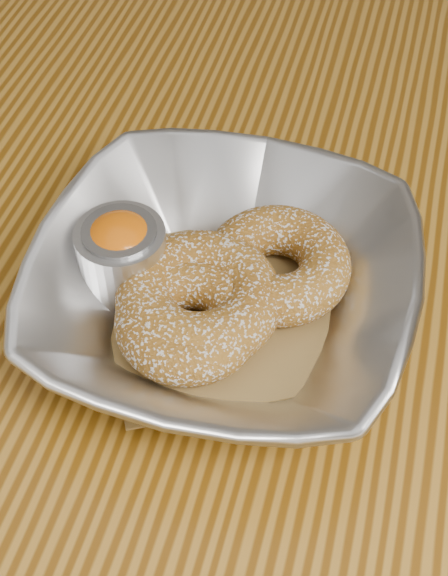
% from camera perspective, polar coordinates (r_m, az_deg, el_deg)
% --- Properties ---
extents(table, '(1.20, 0.80, 0.75)m').
position_cam_1_polar(table, '(0.62, 0.50, -4.04)').
color(table, '#8E5C19').
rests_on(table, ground_plane).
extents(serving_bowl, '(0.23, 0.23, 0.06)m').
position_cam_1_polar(serving_bowl, '(0.49, 0.00, -0.11)').
color(serving_bowl, silver).
rests_on(serving_bowl, table).
extents(parchment, '(0.20, 0.20, 0.00)m').
position_cam_1_polar(parchment, '(0.50, 0.00, -1.54)').
color(parchment, olive).
rests_on(parchment, table).
extents(donut_back, '(0.12, 0.12, 0.03)m').
position_cam_1_polar(donut_back, '(0.51, 3.82, 1.70)').
color(donut_back, '#925C1C').
rests_on(donut_back, parchment).
extents(donut_front, '(0.12, 0.12, 0.03)m').
position_cam_1_polar(donut_front, '(0.48, -2.55, -2.35)').
color(donut_front, '#925C1C').
rests_on(donut_front, parchment).
extents(donut_extra, '(0.13, 0.13, 0.04)m').
position_cam_1_polar(donut_extra, '(0.49, -1.80, -0.75)').
color(donut_extra, '#925C1C').
rests_on(donut_extra, parchment).
extents(ramekin, '(0.06, 0.06, 0.05)m').
position_cam_1_polar(ramekin, '(0.50, -7.25, 2.40)').
color(ramekin, silver).
rests_on(ramekin, table).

